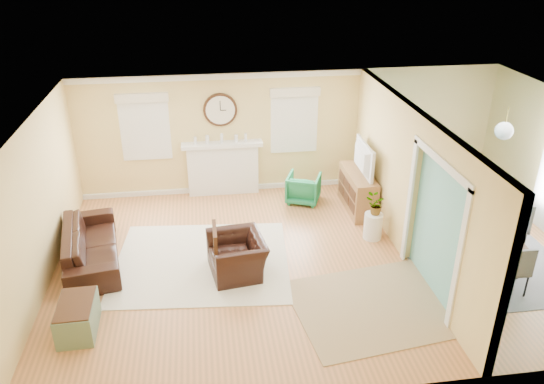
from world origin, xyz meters
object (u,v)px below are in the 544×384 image
object	(u,v)px
sofa	(91,245)
eames_chair	(237,256)
green_chair	(304,188)
dining_table	(481,239)
credenza	(357,191)

from	to	relation	value
sofa	eames_chair	world-z (taller)	eames_chair
sofa	green_chair	xyz separation A→B (m)	(4.05, 1.74, -0.01)
green_chair	dining_table	world-z (taller)	green_chair
dining_table	sofa	bearing A→B (deg)	91.98
eames_chair	credenza	distance (m)	3.26
sofa	credenza	world-z (taller)	credenza
sofa	dining_table	size ratio (longest dim) A/B	1.28
eames_chair	dining_table	distance (m)	4.26
credenza	dining_table	xyz separation A→B (m)	(1.65, -1.98, -0.10)
sofa	eames_chair	size ratio (longest dim) A/B	2.20
dining_table	green_chair	bearing A→B (deg)	55.41
dining_table	credenza	bearing A→B (deg)	47.92
green_chair	dining_table	bearing A→B (deg)	159.34
sofa	credenza	distance (m)	5.22
green_chair	credenza	size ratio (longest dim) A/B	0.49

